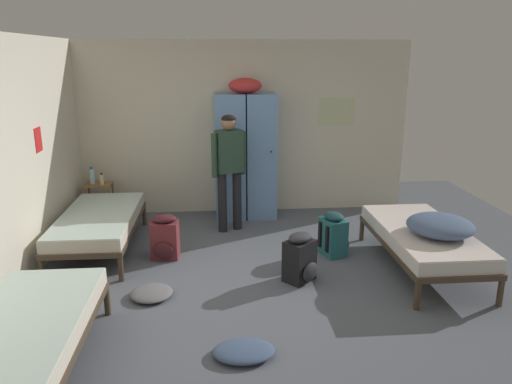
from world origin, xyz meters
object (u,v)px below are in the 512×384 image
(person_traveler, at_px, (229,162))
(clothes_pile_denim, at_px, (244,351))
(backpack_maroon, at_px, (165,238))
(shelf_unit, at_px, (99,198))
(bed_right, at_px, (423,237))
(clothes_pile_grey, at_px, (151,293))
(locker_bank, at_px, (246,154))
(water_bottle, at_px, (92,176))
(lotion_bottle, at_px, (102,179))
(backpack_teal, at_px, (334,235))
(backpack_black, at_px, (300,258))
(bed_left_front, at_px, (21,334))
(bedding_heap, at_px, (440,225))
(bed_left_rear, at_px, (99,221))

(person_traveler, xyz_separation_m, clothes_pile_denim, (0.02, -3.00, -0.94))
(clothes_pile_denim, bearing_deg, backpack_maroon, 111.77)
(shelf_unit, height_order, clothes_pile_denim, shelf_unit)
(bed_right, distance_m, clothes_pile_grey, 3.07)
(locker_bank, xyz_separation_m, person_traveler, (-0.26, -0.60, 0.01))
(water_bottle, distance_m, lotion_bottle, 0.17)
(locker_bank, height_order, bed_right, locker_bank)
(person_traveler, xyz_separation_m, backpack_maroon, (-0.82, -0.92, -0.72))
(shelf_unit, xyz_separation_m, backpack_maroon, (1.09, -1.47, -0.09))
(backpack_teal, xyz_separation_m, clothes_pile_grey, (-2.11, -0.92, -0.22))
(locker_bank, xyz_separation_m, lotion_bottle, (-2.10, -0.09, -0.32))
(person_traveler, relative_size, backpack_black, 2.95)
(bed_left_front, xyz_separation_m, backpack_maroon, (0.84, 2.23, -0.12))
(bed_left_front, relative_size, person_traveler, 1.17)
(bedding_heap, relative_size, water_bottle, 2.93)
(bed_left_rear, bearing_deg, lotion_bottle, 99.21)
(bedding_heap, bearing_deg, bed_left_rear, 164.63)
(locker_bank, distance_m, bed_left_rear, 2.34)
(lotion_bottle, xyz_separation_m, clothes_pile_denim, (1.85, -3.51, -0.60))
(bed_left_front, bearing_deg, person_traveler, 62.25)
(backpack_teal, height_order, backpack_black, same)
(shelf_unit, relative_size, bed_left_rear, 0.30)
(shelf_unit, bearing_deg, backpack_black, -40.25)
(shelf_unit, height_order, person_traveler, person_traveler)
(shelf_unit, relative_size, water_bottle, 2.27)
(backpack_maroon, distance_m, clothes_pile_denim, 2.25)
(person_traveler, relative_size, clothes_pile_denim, 3.15)
(lotion_bottle, relative_size, backpack_black, 0.31)
(water_bottle, relative_size, backpack_maroon, 0.46)
(bed_right, xyz_separation_m, lotion_bottle, (-3.99, 1.97, 0.27))
(bedding_heap, relative_size, lotion_bottle, 4.28)
(locker_bank, height_order, backpack_maroon, locker_bank)
(person_traveler, height_order, lotion_bottle, person_traveler)
(bed_left_rear, xyz_separation_m, backpack_teal, (2.90, -0.39, -0.12))
(backpack_teal, bearing_deg, clothes_pile_denim, -121.37)
(bedding_heap, relative_size, backpack_teal, 1.34)
(bedding_heap, distance_m, person_traveler, 2.82)
(locker_bank, height_order, bed_left_front, locker_bank)
(clothes_pile_denim, bearing_deg, clothes_pile_grey, 128.99)
(lotion_bottle, relative_size, clothes_pile_grey, 0.40)
(bed_right, bearing_deg, shelf_unit, 153.62)
(bedding_heap, relative_size, clothes_pile_denim, 1.43)
(locker_bank, relative_size, lotion_bottle, 12.04)
(shelf_unit, height_order, water_bottle, water_bottle)
(bedding_heap, xyz_separation_m, lotion_bottle, (-4.08, 2.18, 0.05))
(water_bottle, bearing_deg, locker_bank, 0.78)
(locker_bank, bearing_deg, bedding_heap, -48.88)
(bedding_heap, bearing_deg, bed_right, 113.22)
(person_traveler, bearing_deg, locker_bank, 66.73)
(water_bottle, bearing_deg, person_traveler, -16.11)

